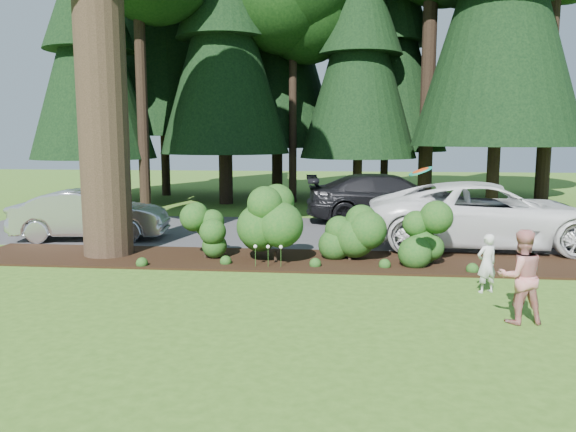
{
  "coord_description": "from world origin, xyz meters",
  "views": [
    {
      "loc": [
        1.48,
        -10.29,
        3.05
      ],
      "look_at": [
        0.2,
        2.05,
        1.3
      ],
      "focal_mm": 35.0,
      "sensor_mm": 36.0,
      "label": 1
    }
  ],
  "objects_px": {
    "car_silver_wagon": "(91,215)",
    "car_dark_suv": "(390,198)",
    "child": "(487,263)",
    "frisbee": "(420,171)",
    "adult": "(520,276)",
    "car_white_suv": "(488,215)"
  },
  "relations": [
    {
      "from": "car_silver_wagon",
      "to": "car_dark_suv",
      "type": "height_order",
      "value": "car_dark_suv"
    },
    {
      "from": "car_silver_wagon",
      "to": "car_white_suv",
      "type": "height_order",
      "value": "car_white_suv"
    },
    {
      "from": "child",
      "to": "frisbee",
      "type": "xyz_separation_m",
      "value": [
        -1.35,
        -0.08,
        1.81
      ]
    },
    {
      "from": "car_white_suv",
      "to": "car_dark_suv",
      "type": "height_order",
      "value": "car_white_suv"
    },
    {
      "from": "adult",
      "to": "frisbee",
      "type": "distance_m",
      "value": 2.77
    },
    {
      "from": "frisbee",
      "to": "child",
      "type": "bearing_deg",
      "value": 3.49
    },
    {
      "from": "car_dark_suv",
      "to": "frisbee",
      "type": "distance_m",
      "value": 9.18
    },
    {
      "from": "car_silver_wagon",
      "to": "frisbee",
      "type": "distance_m",
      "value": 10.27
    },
    {
      "from": "adult",
      "to": "frisbee",
      "type": "height_order",
      "value": "frisbee"
    },
    {
      "from": "car_silver_wagon",
      "to": "car_white_suv",
      "type": "relative_size",
      "value": 0.69
    },
    {
      "from": "car_silver_wagon",
      "to": "car_dark_suv",
      "type": "xyz_separation_m",
      "value": [
        9.08,
        4.3,
        0.13
      ]
    },
    {
      "from": "car_dark_suv",
      "to": "frisbee",
      "type": "relative_size",
      "value": 12.58
    },
    {
      "from": "car_white_suv",
      "to": "child",
      "type": "relative_size",
      "value": 5.49
    },
    {
      "from": "car_dark_suv",
      "to": "child",
      "type": "distance_m",
      "value": 9.06
    },
    {
      "from": "car_dark_suv",
      "to": "child",
      "type": "height_order",
      "value": "car_dark_suv"
    },
    {
      "from": "car_dark_suv",
      "to": "adult",
      "type": "relative_size",
      "value": 3.77
    },
    {
      "from": "car_silver_wagon",
      "to": "frisbee",
      "type": "bearing_deg",
      "value": -126.52
    },
    {
      "from": "car_dark_suv",
      "to": "child",
      "type": "relative_size",
      "value": 5.02
    },
    {
      "from": "car_white_suv",
      "to": "child",
      "type": "xyz_separation_m",
      "value": [
        -1.12,
        -4.64,
        -0.34
      ]
    },
    {
      "from": "car_silver_wagon",
      "to": "adult",
      "type": "height_order",
      "value": "adult"
    },
    {
      "from": "adult",
      "to": "frisbee",
      "type": "relative_size",
      "value": 3.34
    },
    {
      "from": "car_white_suv",
      "to": "car_dark_suv",
      "type": "bearing_deg",
      "value": 30.33
    }
  ]
}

